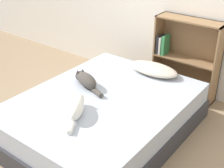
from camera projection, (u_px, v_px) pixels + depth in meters
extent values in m
plane|color=#997F60|center=(104.00, 132.00, 3.49)|extent=(8.00, 8.00, 0.00)
cube|color=#333338|center=(104.00, 124.00, 3.43)|extent=(1.58, 2.05, 0.22)
cube|color=#B2BCCC|center=(103.00, 107.00, 3.33)|extent=(1.53, 1.99, 0.23)
ellipsoid|color=beige|center=(153.00, 69.00, 3.77)|extent=(0.63, 0.32, 0.11)
ellipsoid|color=white|center=(76.00, 108.00, 2.96)|extent=(0.31, 0.38, 0.16)
sphere|color=white|center=(79.00, 100.00, 3.10)|extent=(0.11, 0.11, 0.11)
cone|color=white|center=(76.00, 95.00, 3.07)|extent=(0.04, 0.04, 0.03)
cone|color=white|center=(82.00, 95.00, 3.06)|extent=(0.04, 0.04, 0.03)
cylinder|color=white|center=(71.00, 127.00, 2.77)|extent=(0.13, 0.16, 0.05)
ellipsoid|color=#47423D|center=(87.00, 80.00, 3.47)|extent=(0.38, 0.26, 0.15)
sphere|color=#47423D|center=(80.00, 76.00, 3.58)|extent=(0.12, 0.12, 0.12)
cone|color=#47423D|center=(78.00, 72.00, 3.54)|extent=(0.04, 0.04, 0.03)
cone|color=#47423D|center=(83.00, 70.00, 3.57)|extent=(0.04, 0.04, 0.03)
cylinder|color=#47423D|center=(97.00, 93.00, 3.32)|extent=(0.17, 0.11, 0.06)
cube|color=#8E6B47|center=(158.00, 52.00, 4.22)|extent=(0.02, 0.26, 1.04)
cube|color=#8E6B47|center=(217.00, 67.00, 3.78)|extent=(0.02, 0.26, 1.04)
cube|color=#8E6B47|center=(182.00, 94.00, 4.24)|extent=(0.84, 0.26, 0.02)
cube|color=#8E6B47|center=(191.00, 20.00, 3.76)|extent=(0.84, 0.26, 0.02)
cube|color=#8E6B47|center=(186.00, 59.00, 4.00)|extent=(0.80, 0.26, 0.02)
cube|color=#8E6B47|center=(190.00, 56.00, 4.08)|extent=(0.84, 0.02, 1.04)
cube|color=#232328|center=(160.00, 44.00, 4.11)|extent=(0.03, 0.16, 0.24)
cube|color=beige|center=(162.00, 45.00, 4.09)|extent=(0.03, 0.16, 0.23)
cube|color=#337F47|center=(165.00, 45.00, 4.06)|extent=(0.04, 0.16, 0.26)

